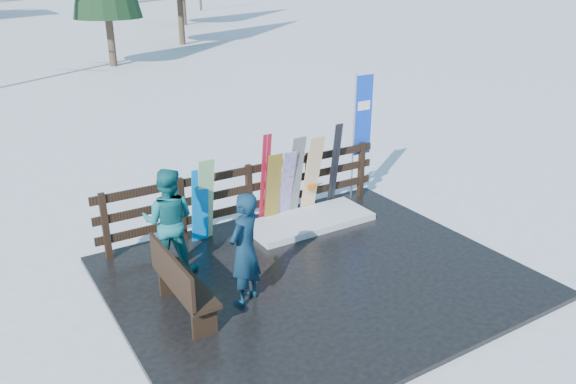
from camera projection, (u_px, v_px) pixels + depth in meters
ground at (317, 279)px, 8.74m from camera, size 700.00×700.00×0.00m
deck at (317, 277)px, 8.73m from camera, size 6.00×5.00×0.08m
fence at (249, 191)px, 10.20m from camera, size 5.60×0.10×1.15m
snow_patch at (309, 221)px, 10.41m from camera, size 2.35×1.00×0.12m
bench at (180, 282)px, 7.52m from camera, size 0.41×1.50×0.97m
snowboard_0 at (200, 206)px, 9.51m from camera, size 0.30×0.20×1.36m
snowboard_1 at (206, 200)px, 9.53m from camera, size 0.28×0.29×1.51m
snowboard_2 at (273, 189)px, 10.20m from camera, size 0.29×0.24×1.37m
snowboard_3 at (286, 186)px, 10.34m from camera, size 0.26×0.34×1.38m
snowboard_4 at (295, 178)px, 10.39m from camera, size 0.28×0.34×1.62m
snowboard_5 at (312, 175)px, 10.58m from camera, size 0.31×0.36×1.57m
ski_pair_a at (265, 179)px, 10.13m from camera, size 0.16×0.26×1.75m
ski_pair_b at (335, 165)px, 10.89m from camera, size 0.17×0.24×1.71m
rental_flag at (361, 120)px, 11.14m from camera, size 0.45×0.04×2.60m
person_front at (245, 249)px, 7.72m from camera, size 0.72×0.64×1.66m
person_back at (169, 221)px, 8.55m from camera, size 1.03×0.98×1.68m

